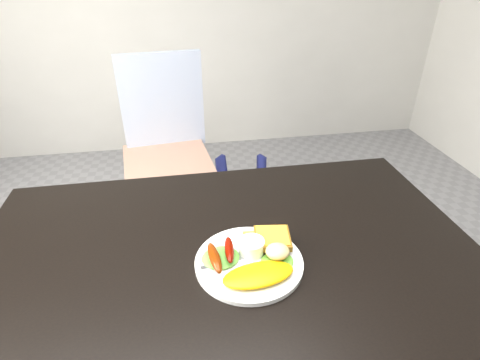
{
  "coord_description": "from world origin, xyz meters",
  "views": [
    {
      "loc": [
        -0.09,
        -0.65,
        1.35
      ],
      "look_at": [
        0.04,
        0.08,
        0.9
      ],
      "focal_mm": 28.0,
      "sensor_mm": 36.0,
      "label": 1
    }
  ],
  "objects_px": {
    "dining_chair": "(167,162)",
    "person": "(267,134)",
    "dining_table": "(230,262)",
    "plate": "(249,262)"
  },
  "relations": [
    {
      "from": "dining_chair",
      "to": "person",
      "type": "relative_size",
      "value": 0.3
    },
    {
      "from": "person",
      "to": "plate",
      "type": "xyz_separation_m",
      "value": [
        -0.23,
        -0.79,
        0.04
      ]
    },
    {
      "from": "dining_table",
      "to": "person",
      "type": "bearing_deg",
      "value": 70.33
    },
    {
      "from": "dining_table",
      "to": "plate",
      "type": "height_order",
      "value": "plate"
    },
    {
      "from": "plate",
      "to": "dining_table",
      "type": "bearing_deg",
      "value": 136.23
    },
    {
      "from": "person",
      "to": "dining_chair",
      "type": "bearing_deg",
      "value": -36.14
    },
    {
      "from": "dining_table",
      "to": "dining_chair",
      "type": "height_order",
      "value": "dining_table"
    },
    {
      "from": "dining_table",
      "to": "person",
      "type": "xyz_separation_m",
      "value": [
        0.27,
        0.75,
        -0.02
      ]
    },
    {
      "from": "dining_chair",
      "to": "plate",
      "type": "bearing_deg",
      "value": -86.25
    },
    {
      "from": "dining_chair",
      "to": "person",
      "type": "distance_m",
      "value": 0.6
    }
  ]
}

